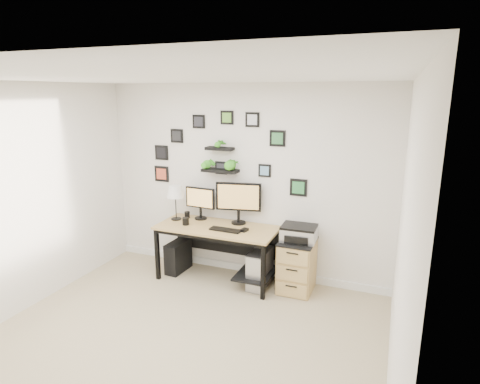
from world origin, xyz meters
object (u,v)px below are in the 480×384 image
at_px(mug, 186,221).
at_px(file_cabinet, 297,265).
at_px(table_lamp, 175,192).
at_px(pc_tower_black, 178,256).
at_px(printer, 299,233).
at_px(monitor_left, 200,201).
at_px(desk, 221,235).
at_px(monitor_right, 238,200).
at_px(pc_tower_grey, 260,269).

xyz_separation_m(mug, file_cabinet, (1.49, 0.18, -0.46)).
distance_m(table_lamp, pc_tower_black, 0.92).
bearing_deg(printer, monitor_left, 175.47).
height_order(desk, printer, printer).
distance_m(monitor_right, file_cabinet, 1.14).
distance_m(desk, pc_tower_black, 0.78).
relative_size(monitor_left, monitor_right, 0.75).
relative_size(table_lamp, pc_tower_black, 1.12).
bearing_deg(desk, monitor_right, 46.10).
distance_m(pc_tower_grey, printer, 0.72).
bearing_deg(pc_tower_grey, printer, 9.92).
relative_size(monitor_right, file_cabinet, 0.90).
xyz_separation_m(monitor_right, file_cabinet, (0.85, -0.13, -0.75)).
xyz_separation_m(table_lamp, file_cabinet, (1.73, 0.02, -0.80)).
height_order(pc_tower_black, file_cabinet, file_cabinet).
bearing_deg(printer, pc_tower_black, -177.55).
bearing_deg(pc_tower_grey, mug, -174.26).
bearing_deg(monitor_left, mug, -103.04).
distance_m(mug, pc_tower_grey, 1.17).
distance_m(monitor_right, table_lamp, 0.89).
distance_m(desk, table_lamp, 0.87).
relative_size(monitor_right, pc_tower_black, 1.39).
distance_m(table_lamp, file_cabinet, 1.91).
height_order(table_lamp, pc_tower_black, table_lamp).
height_order(pc_tower_grey, file_cabinet, file_cabinet).
bearing_deg(printer, monitor_right, 172.07).
relative_size(mug, pc_tower_black, 0.23).
height_order(monitor_right, pc_tower_grey, monitor_right).
height_order(monitor_right, printer, monitor_right).
bearing_deg(file_cabinet, mug, -173.28).
relative_size(desk, table_lamp, 3.31).
distance_m(file_cabinet, printer, 0.43).
distance_m(table_lamp, printer, 1.78).
relative_size(desk, printer, 3.65).
xyz_separation_m(monitor_right, table_lamp, (-0.88, -0.15, 0.05)).
height_order(pc_tower_black, printer, printer).
bearing_deg(pc_tower_grey, pc_tower_black, 179.49).
relative_size(pc_tower_grey, file_cabinet, 0.74).
height_order(mug, printer, printer).
height_order(monitor_right, file_cabinet, monitor_right).
bearing_deg(desk, pc_tower_grey, -1.54).
height_order(desk, monitor_right, monitor_right).
xyz_separation_m(desk, monitor_right, (0.18, 0.19, 0.46)).
bearing_deg(desk, mug, -165.56).
distance_m(desk, monitor_right, 0.53).
bearing_deg(desk, printer, 3.77).
bearing_deg(pc_tower_black, monitor_right, 16.63).
distance_m(mug, printer, 1.51).
bearing_deg(monitor_right, desk, -133.90).
xyz_separation_m(monitor_right, pc_tower_grey, (0.38, -0.20, -0.84)).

